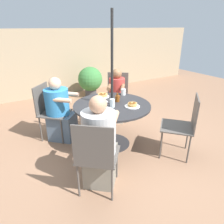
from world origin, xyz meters
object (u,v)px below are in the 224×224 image
object	(u,v)px
patio_chair_east	(49,108)
pancake_plate_c	(101,102)
pancake_plate_d	(103,96)
patio_chair_north	(117,93)
coffee_cup	(123,92)
syrup_bottle	(117,98)
diner_south	(100,146)
pancake_plate_b	(94,112)
diner_north	(117,98)
potted_shrub	(90,80)
drinking_glass_a	(105,105)
diner_east	(60,113)
patio_chair_west	(184,123)
drinking_glass_b	(112,103)
pancake_plate_a	(132,105)
patio_table	(112,111)
patio_chair_south	(96,154)

from	to	relation	value
patio_chair_east	pancake_plate_c	bearing A→B (deg)	91.45
patio_chair_east	pancake_plate_d	xyz separation A→B (m)	(0.85, -0.36, 0.19)
patio_chair_north	coffee_cup	xyz separation A→B (m)	(-0.25, -0.59, 0.22)
pancake_plate_d	syrup_bottle	bearing A→B (deg)	-73.75
diner_south	pancake_plate_b	world-z (taller)	diner_south
diner_north	potted_shrub	xyz separation A→B (m)	(0.23, 1.76, -0.04)
drinking_glass_a	pancake_plate_d	bearing A→B (deg)	64.67
pancake_plate_c	diner_south	bearing A→B (deg)	-118.81
diner_north	diner_east	size ratio (longest dim) A/B	0.99
patio_chair_west	drinking_glass_b	bearing A→B (deg)	95.49
pancake_plate_a	syrup_bottle	distance (m)	0.33
pancake_plate_a	drinking_glass_b	size ratio (longest dim) A/B	1.81
patio_table	coffee_cup	size ratio (longest dim) A/B	11.04
pancake_plate_b	drinking_glass_a	world-z (taller)	drinking_glass_a
diner_north	pancake_plate_b	bearing A→B (deg)	80.32
patio_table	pancake_plate_b	bearing A→B (deg)	-157.00
patio_table	patio_chair_west	xyz separation A→B (m)	(0.75, -0.81, -0.05)
drinking_glass_a	drinking_glass_b	world-z (taller)	drinking_glass_b
coffee_cup	patio_chair_east	bearing A→B (deg)	159.24
pancake_plate_b	potted_shrub	bearing A→B (deg)	66.09
patio_chair_north	syrup_bottle	distance (m)	0.99
patio_chair_north	coffee_cup	bearing A→B (deg)	103.91
patio_chair_south	diner_north	bearing A→B (deg)	91.48
patio_chair_east	pancake_plate_c	size ratio (longest dim) A/B	4.21
patio_chair_west	syrup_bottle	bearing A→B (deg)	81.93
pancake_plate_c	syrup_bottle	size ratio (longest dim) A/B	1.59
pancake_plate_c	drinking_glass_a	world-z (taller)	drinking_glass_a
patio_chair_south	coffee_cup	xyz separation A→B (m)	(1.12, 1.14, 0.22)
syrup_bottle	coffee_cup	distance (m)	0.35
potted_shrub	patio_chair_north	bearing A→B (deg)	-94.25
coffee_cup	diner_east	bearing A→B (deg)	162.91
diner_south	drinking_glass_b	bearing A→B (deg)	88.44
pancake_plate_d	pancake_plate_c	bearing A→B (deg)	-124.31
patio_chair_east	patio_chair_west	size ratio (longest dim) A/B	1.00
patio_chair_west	drinking_glass_b	distance (m)	1.10
pancake_plate_b	pancake_plate_d	distance (m)	0.72
patio_chair_south	pancake_plate_c	distance (m)	1.17
syrup_bottle	potted_shrub	xyz separation A→B (m)	(0.64, 2.42, -0.31)
patio_chair_south	pancake_plate_c	xyz separation A→B (m)	(0.59, 0.99, 0.18)
patio_chair_north	patio_chair_east	xyz separation A→B (m)	(-1.46, -0.13, 0.00)
diner_east	diner_south	xyz separation A→B (m)	(0.08, -1.33, 0.04)
diner_north	diner_east	world-z (taller)	diner_east
diner_north	syrup_bottle	distance (m)	0.83
syrup_bottle	patio_chair_east	bearing A→B (deg)	143.81
patio_chair_south	pancake_plate_b	world-z (taller)	patio_chair_south
patio_chair_north	pancake_plate_b	size ratio (longest dim) A/B	4.21
patio_chair_north	pancake_plate_c	bearing A→B (deg)	80.07
pancake_plate_d	pancake_plate_b	bearing A→B (deg)	-128.55
patio_table	pancake_plate_b	xyz separation A→B (m)	(-0.40, -0.17, 0.14)
pancake_plate_a	coffee_cup	distance (m)	0.58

